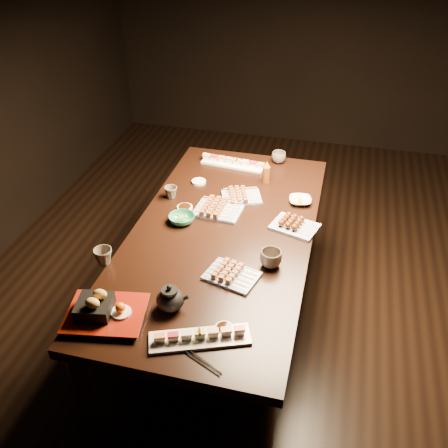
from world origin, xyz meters
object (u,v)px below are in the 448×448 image
Objects in this scene: dining_table at (222,288)px; tempura_tray at (105,306)px; yakitori_plate_right at (232,272)px; yakitori_plate_left at (242,194)px; sushi_platter_near at (200,335)px; teacup_far_right at (279,157)px; edamame_bowl_cream at (300,201)px; teapot at (170,297)px; sushi_platter_far at (233,162)px; edamame_bowl_green at (182,219)px; teacup_mid_right at (271,259)px; condiment_bottle at (266,172)px; teacup_near_left at (103,257)px; yakitori_plate_center at (218,207)px; teacup_far_left at (171,192)px.

tempura_tray is (-0.31, -0.68, 0.43)m from dining_table.
yakitori_plate_right reaches higher than yakitori_plate_left.
sushi_platter_near is at bearing -105.25° from yakitori_plate_left.
teacup_far_right is (0.03, 1.15, 0.01)m from yakitori_plate_right.
teapot is at bearing -113.93° from edamame_bowl_cream.
yakitori_plate_right reaches higher than sushi_platter_far.
edamame_bowl_green is at bearing 73.36° from tempura_tray.
edamame_bowl_green is 0.56m from teacup_mid_right.
teapot is 1.04× the size of condiment_bottle.
teapot is at bearing -99.35° from teacup_far_right.
teacup_near_left is at bearing -131.25° from dining_table.
teapot reaches higher than yakitori_plate_center.
sushi_platter_near is at bearing 104.20° from sushi_platter_far.
teapot is (-0.35, -0.37, 0.02)m from teacup_mid_right.
teacup_near_left reaches higher than teacup_far_left.
teacup_far_left is 0.57m from condiment_bottle.
yakitori_plate_right is at bearing -45.54° from edamame_bowl_green.
edamame_bowl_cream is (0.22, 0.70, -0.01)m from yakitori_plate_right.
sushi_platter_far is 2.84× the size of teapot.
edamame_bowl_cream is 1.36× the size of teacup_far_right.
teacup_mid_right reaches higher than yakitori_plate_right.
teacup_mid_right is (0.75, 0.17, 0.00)m from teacup_near_left.
teacup_mid_right is 1.03m from teacup_far_right.
teapot reaches higher than yakitori_plate_left.
edamame_bowl_green is (-0.32, 0.75, -0.00)m from sushi_platter_near.
sushi_platter_far is 1.29m from teapot.
yakitori_plate_left is at bearing 115.40° from teacup_mid_right.
sushi_platter_near is 2.93× the size of condiment_bottle.
teapot reaches higher than dining_table.
teacup_near_left is at bearing -120.64° from edamame_bowl_green.
condiment_bottle reaches higher than sushi_platter_near.
yakitori_plate_right is 0.60m from teacup_near_left.
tempura_tray is 3.57× the size of teacup_far_right.
sushi_platter_far is (-0.21, 1.43, 0.00)m from sushi_platter_near.
teapot is (0.39, -0.20, 0.02)m from teacup_near_left.
teacup_far_left is 0.81× the size of teacup_far_right.
sushi_platter_far is at bearing 76.81° from sushi_platter_near.
edamame_bowl_green is at bearing -58.51° from teacup_far_left.
edamame_bowl_green is at bearing 86.54° from sushi_platter_far.
edamame_bowl_green is at bearing -123.66° from condiment_bottle.
teapot is (0.04, -1.29, 0.03)m from sushi_platter_far.
teacup_near_left is 0.85× the size of teacup_mid_right.
teacup_far_left is (-0.38, -0.09, 0.01)m from yakitori_plate_left.
teacup_far_right reaches higher than edamame_bowl_green.
tempura_tray is at bearing -140.42° from teacup_mid_right.
sushi_platter_near is at bearing -31.14° from teacup_near_left.
dining_table is 0.94m from teacup_far_right.
sushi_platter_far is 3.85× the size of teacup_mid_right.
dining_table is 0.53m from yakitori_plate_left.
teacup_near_left is (-0.60, -0.05, 0.01)m from yakitori_plate_right.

